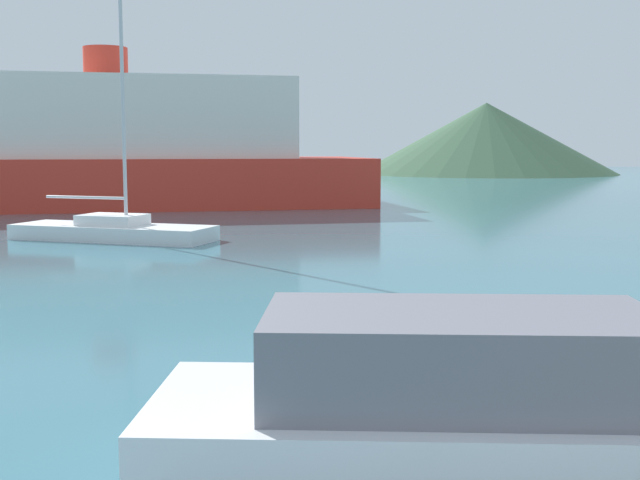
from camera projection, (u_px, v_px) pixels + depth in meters
motorboat_near at (600, 425)px, 7.49m from camera, size 8.27×3.08×2.30m
sailboat_inner at (113, 228)px, 26.69m from camera, size 7.14×4.47×10.96m
ferry_distant at (108, 151)px, 41.65m from camera, size 27.89×12.77×8.16m
hill_central at (162, 145)px, 96.15m from camera, size 40.14×40.14×6.58m
hill_east at (486, 138)px, 92.85m from camera, size 29.72×29.72×8.16m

